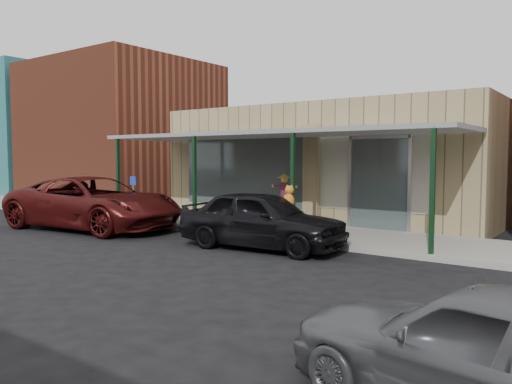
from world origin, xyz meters
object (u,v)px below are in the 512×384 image
Objects in this scene: handicap_sign at (133,192)px; car_maroon at (94,203)px; barrel_scarecrow at (284,207)px; parked_sedan at (262,219)px; barrel_pumpkin at (281,223)px.

car_maroon is at bearing -84.29° from handicap_sign.
car_maroon is (-4.88, -3.87, 0.14)m from barrel_scarecrow.
parked_sedan is (6.54, -1.31, -0.37)m from handicap_sign.
handicap_sign is (-4.96, -2.17, 0.42)m from barrel_scarecrow.
handicap_sign is at bearing -3.37° from car_maroon.
car_maroon is (0.09, -1.70, -0.27)m from handicap_sign.
handicap_sign is 0.25× the size of car_maroon.
handicap_sign reaches higher than parked_sedan.
barrel_scarecrow is 6.23m from car_maroon.
handicap_sign is 1.73m from car_maroon.
barrel_scarecrow reaches higher than parked_sedan.
handicap_sign is 6.68m from parked_sedan.
parked_sedan is (0.72, -2.01, 0.37)m from barrel_pumpkin.
barrel_scarecrow is 2.51× the size of barrel_pumpkin.
barrel_pumpkin is 6.23m from car_maroon.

